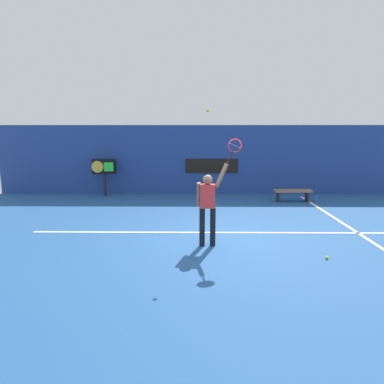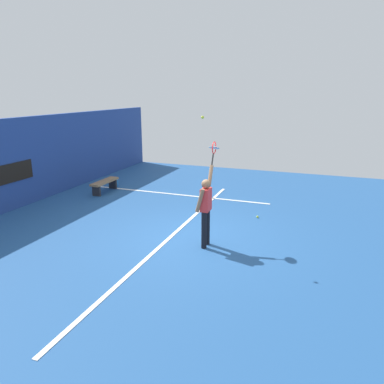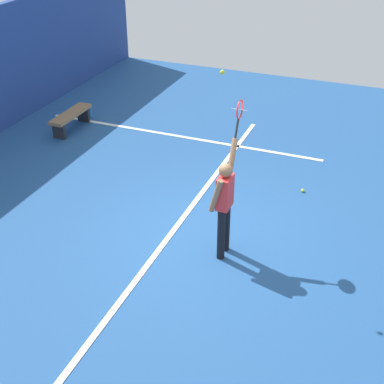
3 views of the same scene
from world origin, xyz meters
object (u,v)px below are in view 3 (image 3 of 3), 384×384
(water_bottle, at_px, (91,113))
(tennis_racket, at_px, (239,112))
(tennis_player, at_px, (224,202))
(court_bench, at_px, (71,117))
(tennis_ball, at_px, (222,72))
(spare_ball, at_px, (303,190))

(water_bottle, bearing_deg, tennis_racket, -125.84)
(tennis_player, xyz_separation_m, court_bench, (3.41, 5.12, -0.67))
(tennis_ball, xyz_separation_m, spare_ball, (2.52, -0.92, -3.08))
(court_bench, distance_m, spare_ball, 6.03)
(spare_ball, bearing_deg, tennis_ball, 159.93)
(tennis_racket, height_order, spare_ball, tennis_racket)
(tennis_racket, relative_size, tennis_ball, 9.14)
(tennis_racket, bearing_deg, water_bottle, 54.16)
(tennis_player, relative_size, tennis_racket, 3.15)
(tennis_ball, height_order, spare_ball, tennis_ball)
(tennis_player, relative_size, spare_ball, 28.82)
(tennis_racket, distance_m, water_bottle, 6.70)
(tennis_ball, distance_m, spare_ball, 4.09)
(tennis_player, xyz_separation_m, spare_ball, (2.51, -0.83, -0.98))
(tennis_ball, bearing_deg, spare_ball, -20.07)
(court_bench, height_order, water_bottle, court_bench)
(tennis_racket, bearing_deg, court_bench, 61.16)
(water_bottle, bearing_deg, tennis_player, -129.94)
(water_bottle, bearing_deg, spare_ball, -106.69)
(tennis_racket, height_order, court_bench, tennis_racket)
(tennis_player, xyz_separation_m, tennis_ball, (-0.01, 0.09, 2.11))
(court_bench, bearing_deg, tennis_racket, -118.84)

